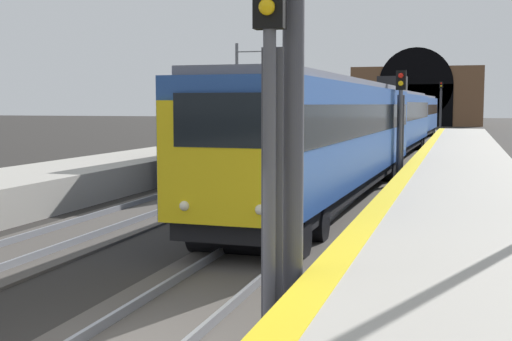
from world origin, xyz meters
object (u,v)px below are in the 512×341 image
(railway_signal_near, at_px, (270,132))
(railway_signal_far, at_px, (441,103))
(railway_signal_mid, at_px, (400,118))
(catenary_mast_near, at_px, (238,95))
(train_main_approaching, at_px, (391,120))
(train_adjacent_platform, at_px, (311,119))

(railway_signal_near, distance_m, railway_signal_far, 71.43)
(railway_signal_mid, xyz_separation_m, catenary_mast_near, (19.57, 13.06, 1.19))
(railway_signal_far, xyz_separation_m, catenary_mast_near, (-32.92, 13.06, 0.55))
(train_main_approaching, relative_size, railway_signal_mid, 13.29)
(train_main_approaching, height_order, train_adjacent_platform, train_adjacent_platform)
(railway_signal_mid, relative_size, railway_signal_far, 0.79)
(train_main_approaching, xyz_separation_m, train_adjacent_platform, (0.13, 4.95, 0.02))
(railway_signal_near, bearing_deg, railway_signal_far, -180.00)
(train_main_approaching, distance_m, catenary_mast_near, 12.38)
(train_adjacent_platform, relative_size, catenary_mast_near, 5.04)
(train_main_approaching, xyz_separation_m, railway_signal_near, (-33.71, -1.76, 0.59))
(train_adjacent_platform, height_order, railway_signal_mid, train_adjacent_platform)
(train_adjacent_platform, bearing_deg, railway_signal_far, -8.54)
(train_main_approaching, bearing_deg, railway_signal_mid, 8.38)
(train_main_approaching, relative_size, catenary_mast_near, 7.99)
(railway_signal_mid, height_order, catenary_mast_near, catenary_mast_near)
(railway_signal_mid, bearing_deg, railway_signal_far, -180.00)
(train_main_approaching, xyz_separation_m, railway_signal_far, (37.72, -1.76, 1.04))
(train_main_approaching, bearing_deg, railway_signal_near, 4.58)
(train_main_approaching, height_order, railway_signal_far, railway_signal_far)
(railway_signal_near, relative_size, railway_signal_mid, 1.08)
(railway_signal_far, bearing_deg, train_adjacent_platform, -10.13)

